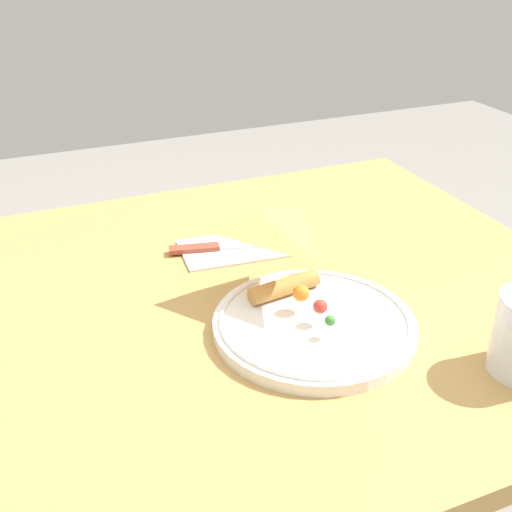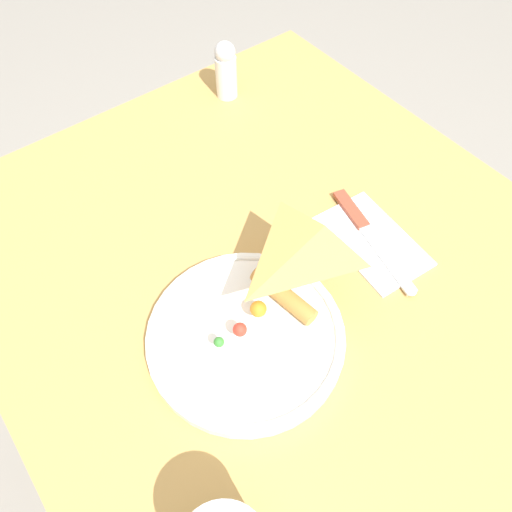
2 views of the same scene
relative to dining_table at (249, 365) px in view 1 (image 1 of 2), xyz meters
name	(u,v)px [view 1 (image 1 of 2)]	position (x,y,z in m)	size (l,w,h in m)	color
dining_table	(249,365)	(0.00, 0.00, 0.00)	(0.96, 0.81, 0.76)	tan
plate_pizza	(313,321)	(0.04, -0.11, 0.14)	(0.26, 0.26, 0.05)	white
napkin_folded	(235,248)	(0.03, 0.13, 0.12)	(0.17, 0.12, 0.00)	silver
butter_knife	(228,246)	(0.02, 0.14, 0.13)	(0.21, 0.06, 0.01)	#99422D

